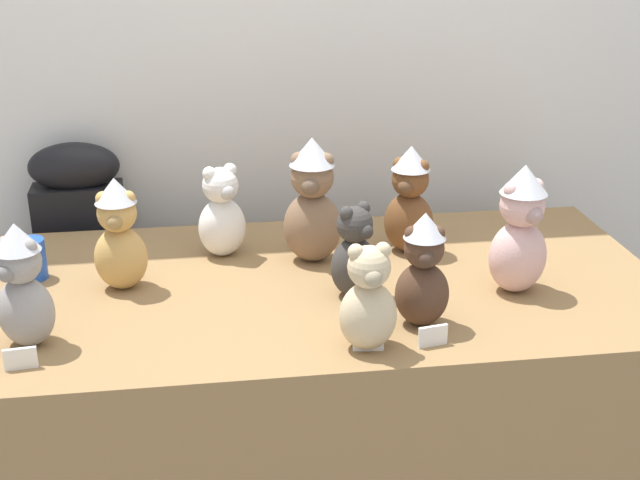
{
  "coord_description": "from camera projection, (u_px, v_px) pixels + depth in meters",
  "views": [
    {
      "loc": [
        -0.29,
        -1.79,
        1.71
      ],
      "look_at": [
        0.0,
        0.25,
        0.87
      ],
      "focal_mm": 48.1,
      "sensor_mm": 36.0,
      "label": 1
    }
  ],
  "objects": [
    {
      "name": "name_card_front_left",
      "position": [
        369.0,
        341.0,
        1.92
      ],
      "size": [
        0.07,
        0.02,
        0.05
      ],
      "primitive_type": "cube",
      "rotation": [
        0.0,
        0.0,
        -0.1
      ],
      "color": "white",
      "rests_on": "display_table"
    },
    {
      "name": "party_cup_blue",
      "position": [
        31.0,
        259.0,
        2.27
      ],
      "size": [
        0.08,
        0.08,
        0.11
      ],
      "primitive_type": "cylinder",
      "color": "blue",
      "rests_on": "display_table"
    },
    {
      "name": "teddy_bear_charcoal",
      "position": [
        354.0,
        253.0,
        2.16
      ],
      "size": [
        0.16,
        0.16,
        0.25
      ],
      "rotation": [
        0.0,
        0.0,
        0.57
      ],
      "color": "#383533",
      "rests_on": "display_table"
    },
    {
      "name": "teddy_bear_snow",
      "position": [
        222.0,
        214.0,
        2.39
      ],
      "size": [
        0.17,
        0.16,
        0.27
      ],
      "rotation": [
        0.0,
        0.0,
        0.41
      ],
      "color": "white",
      "rests_on": "display_table"
    },
    {
      "name": "name_card_front_middle",
      "position": [
        433.0,
        336.0,
        1.94
      ],
      "size": [
        0.07,
        0.02,
        0.05
      ],
      "primitive_type": "cube",
      "rotation": [
        0.0,
        0.0,
        0.18
      ],
      "color": "white",
      "rests_on": "display_table"
    },
    {
      "name": "display_table",
      "position": [
        320.0,
        404.0,
        2.41
      ],
      "size": [
        1.82,
        0.94,
        0.75
      ],
      "primitive_type": "cube",
      "color": "olive",
      "rests_on": "ground_plane"
    },
    {
      "name": "teddy_bear_honey",
      "position": [
        119.0,
        235.0,
        2.18
      ],
      "size": [
        0.14,
        0.12,
        0.3
      ],
      "rotation": [
        0.0,
        0.0,
        -0.06
      ],
      "color": "tan",
      "rests_on": "display_table"
    },
    {
      "name": "teddy_bear_blush",
      "position": [
        520.0,
        231.0,
        2.16
      ],
      "size": [
        0.18,
        0.17,
        0.34
      ],
      "rotation": [
        0.0,
        0.0,
        0.27
      ],
      "color": "beige",
      "rests_on": "display_table"
    },
    {
      "name": "instrument_case",
      "position": [
        88.0,
        288.0,
        2.82
      ],
      "size": [
        0.28,
        0.13,
        1.0
      ],
      "rotation": [
        0.0,
        0.0,
        0.03
      ],
      "color": "black",
      "rests_on": "ground_plane"
    },
    {
      "name": "teddy_bear_ash",
      "position": [
        22.0,
        287.0,
        1.9
      ],
      "size": [
        0.17,
        0.16,
        0.29
      ],
      "rotation": [
        0.0,
        0.0,
        -0.5
      ],
      "color": "gray",
      "rests_on": "display_table"
    },
    {
      "name": "wall_back",
      "position": [
        288.0,
        32.0,
        2.72
      ],
      "size": [
        7.0,
        0.08,
        2.6
      ],
      "primitive_type": "cube",
      "color": "silver",
      "rests_on": "ground_plane"
    },
    {
      "name": "teddy_bear_mocha",
      "position": [
        312.0,
        202.0,
        2.34
      ],
      "size": [
        0.19,
        0.17,
        0.35
      ],
      "rotation": [
        0.0,
        0.0,
        -0.24
      ],
      "color": "#7F6047",
      "rests_on": "display_table"
    },
    {
      "name": "teddy_bear_cocoa",
      "position": [
        423.0,
        271.0,
        1.99
      ],
      "size": [
        0.14,
        0.12,
        0.28
      ],
      "rotation": [
        0.0,
        0.0,
        -0.12
      ],
      "color": "#4C3323",
      "rests_on": "display_table"
    },
    {
      "name": "teddy_bear_sand",
      "position": [
        368.0,
        301.0,
        1.89
      ],
      "size": [
        0.13,
        0.12,
        0.26
      ],
      "rotation": [
        0.0,
        0.0,
        0.03
      ],
      "color": "#CCB78E",
      "rests_on": "display_table"
    },
    {
      "name": "teddy_bear_chestnut",
      "position": [
        409.0,
        201.0,
        2.41
      ],
      "size": [
        0.18,
        0.17,
        0.31
      ],
      "rotation": [
        0.0,
        0.0,
        -0.53
      ],
      "color": "brown",
      "rests_on": "display_table"
    },
    {
      "name": "name_card_front_right",
      "position": [
        20.0,
        359.0,
        1.84
      ],
      "size": [
        0.07,
        0.02,
        0.05
      ],
      "primitive_type": "cube",
      "rotation": [
        0.0,
        0.0,
        0.11
      ],
      "color": "white",
      "rests_on": "display_table"
    }
  ]
}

